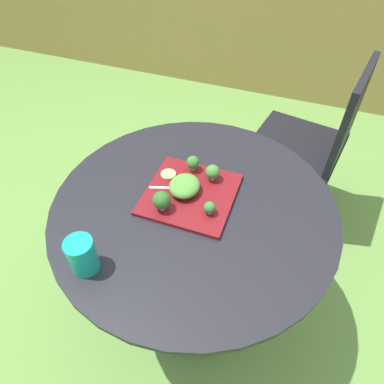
{
  "coord_description": "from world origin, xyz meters",
  "views": [
    {
      "loc": [
        0.26,
        -0.74,
        1.59
      ],
      "look_at": [
        -0.01,
        0.02,
        0.76
      ],
      "focal_mm": 33.03,
      "sensor_mm": 36.0,
      "label": 1
    }
  ],
  "objects_px": {
    "salad_plate": "(190,194)",
    "patio_chair": "(318,136)",
    "fork": "(176,188)",
    "drinking_glass": "(83,257)"
  },
  "relations": [
    {
      "from": "salad_plate",
      "to": "drinking_glass",
      "type": "height_order",
      "value": "drinking_glass"
    },
    {
      "from": "salad_plate",
      "to": "patio_chair",
      "type": "bearing_deg",
      "value": 62.83
    },
    {
      "from": "salad_plate",
      "to": "drinking_glass",
      "type": "relative_size",
      "value": 2.6
    },
    {
      "from": "drinking_glass",
      "to": "patio_chair",
      "type": "bearing_deg",
      "value": 62.99
    },
    {
      "from": "salad_plate",
      "to": "fork",
      "type": "height_order",
      "value": "fork"
    },
    {
      "from": "fork",
      "to": "patio_chair",
      "type": "bearing_deg",
      "value": 59.93
    },
    {
      "from": "patio_chair",
      "to": "salad_plate",
      "type": "xyz_separation_m",
      "value": [
        -0.39,
        -0.77,
        0.2
      ]
    },
    {
      "from": "salad_plate",
      "to": "fork",
      "type": "distance_m",
      "value": 0.05
    },
    {
      "from": "patio_chair",
      "to": "fork",
      "type": "relative_size",
      "value": 5.93
    },
    {
      "from": "salad_plate",
      "to": "fork",
      "type": "xyz_separation_m",
      "value": [
        -0.05,
        0.0,
        0.01
      ]
    }
  ]
}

